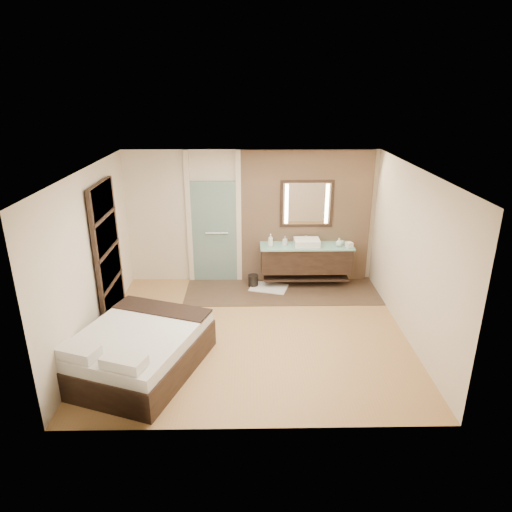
{
  "coord_description": "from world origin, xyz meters",
  "views": [
    {
      "loc": [
        -0.05,
        -6.63,
        3.87
      ],
      "look_at": [
        0.07,
        0.6,
        1.14
      ],
      "focal_mm": 32.0,
      "sensor_mm": 36.0,
      "label": 1
    }
  ],
  "objects_px": {
    "vanity": "(306,258)",
    "waste_bin": "(253,281)",
    "bed": "(137,350)",
    "mirror_unit": "(307,204)"
  },
  "relations": [
    {
      "from": "bed",
      "to": "mirror_unit",
      "type": "bearing_deg",
      "value": 68.62
    },
    {
      "from": "vanity",
      "to": "bed",
      "type": "distance_m",
      "value": 4.02
    },
    {
      "from": "mirror_unit",
      "to": "vanity",
      "type": "bearing_deg",
      "value": -90.0
    },
    {
      "from": "vanity",
      "to": "bed",
      "type": "xyz_separation_m",
      "value": [
        -2.75,
        -2.91,
        -0.27
      ]
    },
    {
      "from": "bed",
      "to": "waste_bin",
      "type": "relative_size",
      "value": 9.44
    },
    {
      "from": "vanity",
      "to": "waste_bin",
      "type": "relative_size",
      "value": 7.37
    },
    {
      "from": "waste_bin",
      "to": "vanity",
      "type": "bearing_deg",
      "value": 3.64
    },
    {
      "from": "mirror_unit",
      "to": "bed",
      "type": "distance_m",
      "value": 4.39
    },
    {
      "from": "vanity",
      "to": "mirror_unit",
      "type": "height_order",
      "value": "mirror_unit"
    },
    {
      "from": "bed",
      "to": "waste_bin",
      "type": "distance_m",
      "value": 3.31
    }
  ]
}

